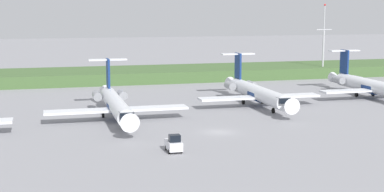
{
  "coord_description": "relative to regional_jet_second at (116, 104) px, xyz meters",
  "views": [
    {
      "loc": [
        -24.14,
        -75.97,
        17.72
      ],
      "look_at": [
        0.0,
        15.6,
        3.0
      ],
      "focal_mm": 52.28,
      "sensor_mm": 36.0,
      "label": 1
    }
  ],
  "objects": [
    {
      "name": "ground_plane",
      "position": [
        13.33,
        16.37,
        -2.54
      ],
      "size": [
        500.0,
        500.0,
        0.0
      ],
      "primitive_type": "plane",
      "color": "gray"
    },
    {
      "name": "grass_berm",
      "position": [
        13.33,
        49.83,
        -1.15
      ],
      "size": [
        320.0,
        20.0,
        2.77
      ],
      "primitive_type": "cube",
      "color": "#426033",
      "rests_on": "ground"
    },
    {
      "name": "regional_jet_second",
      "position": [
        0.0,
        0.0,
        0.0
      ],
      "size": [
        22.81,
        31.0,
        9.0
      ],
      "color": "silver",
      "rests_on": "ground"
    },
    {
      "name": "regional_jet_third",
      "position": [
        26.89,
        6.43,
        0.0
      ],
      "size": [
        22.81,
        31.0,
        9.0
      ],
      "color": "silver",
      "rests_on": "ground"
    },
    {
      "name": "regional_jet_fourth",
      "position": [
        52.42,
        9.14,
        0.0
      ],
      "size": [
        22.81,
        31.0,
        9.0
      ],
      "color": "silver",
      "rests_on": "ground"
    },
    {
      "name": "antenna_mast",
      "position": [
        60.03,
        43.59,
        5.47
      ],
      "size": [
        4.4,
        0.5,
        19.11
      ],
      "color": "#B2B2B7",
      "rests_on": "ground"
    },
    {
      "name": "baggage_tug",
      "position": [
        4.39,
        -22.97,
        -1.53
      ],
      "size": [
        1.72,
        3.2,
        2.3
      ],
      "color": "silver",
      "rests_on": "ground"
    }
  ]
}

